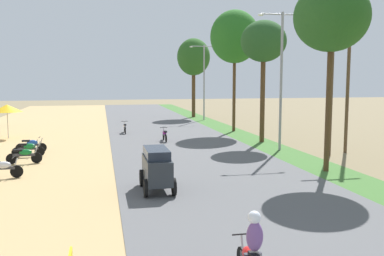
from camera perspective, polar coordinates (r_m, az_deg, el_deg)
The scene contains 17 objects.
parked_motorbike_nearest at distance 20.92m, azimuth -23.91°, elevation -4.81°, with size 1.80×0.54×0.94m.
parked_motorbike_second at distance 24.05m, azimuth -21.38°, elevation -3.28°, with size 1.80×0.54×0.94m.
parked_motorbike_third at distance 26.09m, azimuth -20.90°, elevation -2.52°, with size 1.80×0.54×0.94m.
parked_motorbike_fourth at distance 27.52m, azimuth -20.57°, elevation -2.06°, with size 1.80×0.54×0.94m.
vendor_umbrella at distance 34.61m, azimuth -23.40°, elevation 2.43°, with size 2.20×2.20×2.52m.
median_tree_second at distance 21.45m, azimuth 18.06°, elevation 13.80°, with size 3.48×3.48×8.90m.
median_tree_third at distance 30.35m, azimuth 9.50°, elevation 11.16°, with size 3.14×3.14×8.42m.
median_tree_fourth at distance 36.44m, azimuth 5.70°, elevation 11.96°, with size 4.06×4.06×10.09m.
median_tree_fifth at distance 49.76m, azimuth 0.21°, elevation 9.37°, with size 3.78×3.78×9.03m.
streetlamp_near at distance 26.99m, azimuth 11.80°, elevation 7.28°, with size 3.16×0.20×8.43m.
streetlamp_mid at distance 46.24m, azimuth 1.62°, elevation 6.78°, with size 3.16×0.20×8.01m.
utility_pole_near at distance 25.91m, azimuth 18.06°, elevation 5.61°, with size 1.80×0.20×8.01m.
utility_pole_far at distance 27.34m, azimuth 20.07°, elevation 6.65°, with size 1.80×0.20×9.04m.
car_van_charcoal at distance 16.97m, azimuth -4.71°, elevation -5.19°, with size 1.19×2.41×1.67m.
motorbike_foreground_rider at distance 9.55m, azimuth 8.01°, elevation -15.76°, with size 0.54×1.80×1.66m.
motorbike_ahead_second at distance 30.44m, azimuth -3.66°, elevation -0.82°, with size 0.54×1.80×0.94m.
motorbike_ahead_third at distance 35.30m, azimuth -8.92°, elevation 0.13°, with size 0.54×1.80×0.94m.
Camera 1 is at (-5.01, -3.91, 4.47)m, focal length 40.09 mm.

